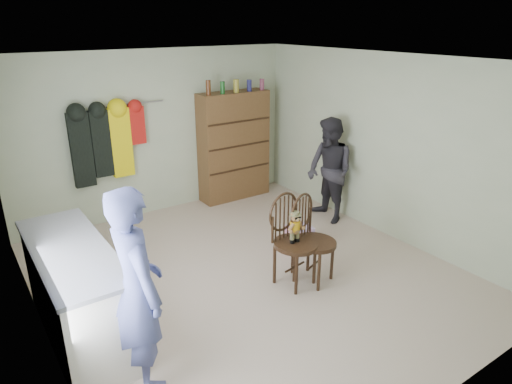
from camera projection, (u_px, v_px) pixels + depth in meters
ground_plane at (248, 274)px, 5.52m from camera, size 5.00×5.00×0.00m
room_walls at (223, 138)px, 5.37m from camera, size 5.00×5.00×5.00m
counter at (77, 292)px, 4.31m from camera, size 0.64×1.86×0.94m
chair_front at (292, 235)px, 5.16m from camera, size 0.56×0.56×1.08m
chair_far at (310, 236)px, 5.23m from camera, size 0.59×0.59×1.05m
striped_bag at (300, 239)px, 6.04m from camera, size 0.37×0.32×0.34m
person_left at (137, 290)px, 3.62m from camera, size 0.43×0.65×1.76m
person_right at (330, 171)px, 6.76m from camera, size 0.67×0.82×1.57m
dresser at (234, 146)px, 7.63m from camera, size 1.20×0.39×2.03m
coat_rack at (106, 143)px, 6.46m from camera, size 1.42×0.12×1.09m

